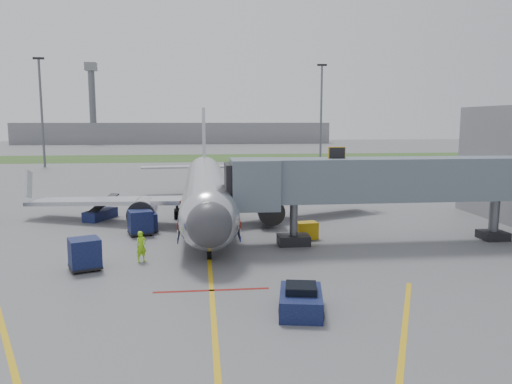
{
  "coord_description": "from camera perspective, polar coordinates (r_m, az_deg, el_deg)",
  "views": [
    {
      "loc": [
        -0.49,
        -28.91,
        8.69
      ],
      "look_at": [
        3.81,
        9.31,
        3.2
      ],
      "focal_mm": 35.0,
      "sensor_mm": 36.0,
      "label": 1
    }
  ],
  "objects": [
    {
      "name": "ground",
      "position": [
        30.19,
        -5.28,
        -8.64
      ],
      "size": [
        400.0,
        400.0,
        0.0
      ],
      "primitive_type": "plane",
      "color": "#565659",
      "rests_on": "ground"
    },
    {
      "name": "grass_strip",
      "position": [
        119.22,
        -6.18,
        3.9
      ],
      "size": [
        300.0,
        25.0,
        0.01
      ],
      "primitive_type": "cube",
      "color": "#2D4C1E",
      "rests_on": "ground"
    },
    {
      "name": "apron_markings",
      "position": [
        23.2,
        -4.9,
        -13.89
      ],
      "size": [
        21.52,
        50.0,
        0.01
      ],
      "color": "gold",
      "rests_on": "ground"
    },
    {
      "name": "airliner",
      "position": [
        44.57,
        -5.73,
        0.29
      ],
      "size": [
        32.1,
        35.67,
        10.25
      ],
      "color": "silver",
      "rests_on": "ground"
    },
    {
      "name": "jet_bridge",
      "position": [
        36.68,
        14.97,
        1.24
      ],
      "size": [
        25.3,
        4.0,
        6.9
      ],
      "color": "slate",
      "rests_on": "ground"
    },
    {
      "name": "light_mast_left",
      "position": [
        103.24,
        -23.31,
        8.63
      ],
      "size": [
        2.0,
        0.44,
        20.4
      ],
      "color": "#595B60",
      "rests_on": "ground"
    },
    {
      "name": "light_mast_right",
      "position": [
        107.01,
        7.46,
        9.18
      ],
      "size": [
        2.0,
        0.44,
        20.4
      ],
      "color": "#595B60",
      "rests_on": "ground"
    },
    {
      "name": "distant_terminal",
      "position": [
        199.19,
        -9.22,
        6.67
      ],
      "size": [
        120.0,
        14.0,
        8.0
      ],
      "primitive_type": "cube",
      "color": "slate",
      "rests_on": "ground"
    },
    {
      "name": "control_tower",
      "position": [
        198.08,
        -18.22,
        10.23
      ],
      "size": [
        4.0,
        4.0,
        30.0
      ],
      "color": "#595B60",
      "rests_on": "ground"
    },
    {
      "name": "pushback_tug",
      "position": [
        23.42,
        5.15,
        -12.26
      ],
      "size": [
        2.48,
        3.44,
        1.31
      ],
      "color": "#0F0D3A",
      "rests_on": "ground"
    },
    {
      "name": "baggage_cart_a",
      "position": [
        39.33,
        -13.08,
        -3.41
      ],
      "size": [
        2.19,
        2.19,
        1.9
      ],
      "color": "#0F0D3A",
      "rests_on": "ground"
    },
    {
      "name": "baggage_cart_b",
      "position": [
        31.13,
        -18.99,
        -6.71
      ],
      "size": [
        2.26,
        2.26,
        1.87
      ],
      "color": "#0F0D3A",
      "rests_on": "ground"
    },
    {
      "name": "baggage_cart_c",
      "position": [
        40.17,
        -12.23,
        -3.44
      ],
      "size": [
        1.65,
        1.65,
        1.5
      ],
      "color": "#0F0D3A",
      "rests_on": "ground"
    },
    {
      "name": "belt_loader",
      "position": [
        46.54,
        -17.34,
        -2.38
      ],
      "size": [
        2.75,
        4.24,
        2.03
      ],
      "color": "#0F0D3A",
      "rests_on": "ground"
    },
    {
      "name": "ground_power_cart",
      "position": [
        37.36,
        5.78,
        -4.4
      ],
      "size": [
        1.72,
        1.29,
        1.25
      ],
      "color": "#C4940B",
      "rests_on": "ground"
    },
    {
      "name": "ramp_worker",
      "position": [
        31.94,
        -12.97,
        -6.08
      ],
      "size": [
        0.84,
        0.79,
        1.93
      ],
      "primitive_type": "imported",
      "rotation": [
        0.0,
        0.0,
        0.63
      ],
      "color": "#95E31A",
      "rests_on": "ground"
    }
  ]
}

